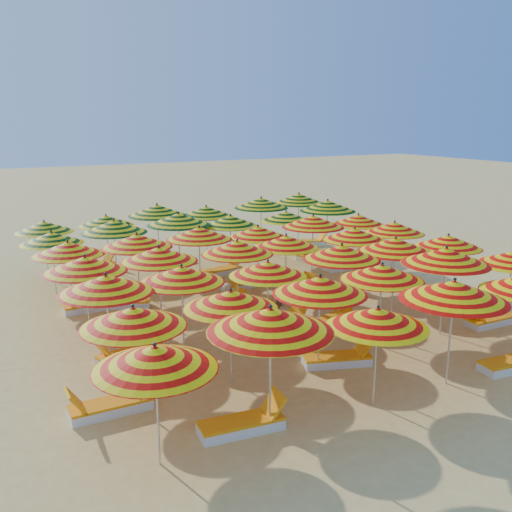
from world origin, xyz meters
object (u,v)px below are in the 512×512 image
umbrella_3 (454,291)px  umbrella_13 (182,275)px  umbrella_16 (395,245)px  lounger_3 (339,359)px  umbrella_17 (448,242)px  umbrella_22 (354,234)px  umbrella_7 (231,300)px  lounger_11 (89,306)px  lounger_14 (342,266)px  lounger_18 (172,260)px  lounger_19 (309,242)px  umbrella_0 (155,358)px  lounger_15 (222,271)px  umbrella_9 (382,273)px  umbrella_25 (137,241)px  umbrella_38 (157,210)px  lounger_10 (339,289)px  umbrella_18 (85,264)px  lounger_9 (297,292)px  umbrella_31 (114,227)px  umbrella_34 (286,216)px  lounger_13 (245,283)px  umbrella_10 (446,256)px  lounger_6 (282,326)px  umbrella_37 (106,221)px  umbrella_20 (237,248)px  lounger_17 (95,266)px  umbrella_1 (270,320)px  umbrella_35 (328,206)px  umbrella_15 (342,252)px  lounger_0 (243,424)px  umbrella_30 (52,238)px  umbrella_26 (199,233)px  umbrella_32 (178,219)px  umbrella_23 (394,228)px  umbrella_27 (258,232)px  umbrella_8 (320,285)px  umbrella_21 (286,242)px  lounger_8 (220,308)px  umbrella_29 (358,220)px  lounger_5 (129,355)px  umbrella_19 (159,254)px  umbrella_2 (378,318)px  lounger_2 (108,407)px  umbrella_12 (106,284)px  beachgoer_a (229,306)px  lounger_12 (122,303)px  umbrella_28 (313,221)px  umbrella_33 (230,221)px

umbrella_3 → umbrella_13: size_ratio=1.08×
umbrella_16 → lounger_3: size_ratio=1.64×
umbrella_17 → umbrella_22: umbrella_22 is taller
umbrella_7 → lounger_11: (-1.82, 6.80, -1.89)m
lounger_14 → lounger_18: 7.17m
lounger_19 → umbrella_0: bearing=-115.7°
lounger_11 → lounger_15: bearing=-161.6°
umbrella_9 → umbrella_25: umbrella_25 is taller
umbrella_17 → umbrella_38: bearing=126.3°
lounger_10 → lounger_3: bearing=-112.3°
umbrella_18 → lounger_9: (7.23, 0.56, -2.00)m
lounger_10 → lounger_11: bearing=178.5°
umbrella_31 → umbrella_34: size_ratio=0.98×
umbrella_3 → lounger_13: (-0.63, 9.16, -2.12)m
umbrella_10 → lounger_6: bearing=149.4°
umbrella_37 → lounger_18: umbrella_37 is taller
umbrella_20 → lounger_17: umbrella_20 is taller
umbrella_1 → umbrella_35: (9.26, 11.28, 0.02)m
umbrella_15 → lounger_0: bearing=-142.3°
umbrella_0 → umbrella_30: size_ratio=0.88×
umbrella_26 → umbrella_32: (0.12, 2.34, 0.12)m
lounger_9 → lounger_17: bearing=107.8°
umbrella_9 → umbrella_23: 6.48m
umbrella_17 → umbrella_27: (-4.67, 4.57, -0.04)m
lounger_17 → lounger_19: (10.24, -0.29, 0.00)m
umbrella_8 → umbrella_17: (6.73, 2.38, -0.07)m
umbrella_21 → lounger_8: (-2.48, -0.09, -1.89)m
umbrella_29 → umbrella_32: (-6.83, 2.30, 0.23)m
umbrella_0 → lounger_15: 12.87m
lounger_5 → umbrella_19: bearing=-140.7°
umbrella_2 → lounger_8: bearing=93.3°
umbrella_13 → umbrella_27: bearing=43.4°
umbrella_35 → lounger_14: size_ratio=1.56×
umbrella_2 → umbrella_30: 12.55m
umbrella_21 → umbrella_20: bearing=-170.4°
umbrella_0 → umbrella_23: 13.54m
lounger_2 → umbrella_12: bearing=-105.5°
umbrella_38 → lounger_0: bearing=-101.9°
umbrella_1 → umbrella_37: (0.24, 13.81, -0.27)m
umbrella_22 → umbrella_26: bearing=152.7°
umbrella_19 → lounger_15: bearing=46.8°
beachgoer_a → lounger_18: bearing=48.5°
lounger_5 → umbrella_37: bearing=-115.1°
umbrella_27 → umbrella_31: 5.21m
umbrella_3 → beachgoer_a: size_ratio=1.94×
umbrella_1 → umbrella_22: bearing=42.9°
umbrella_25 → lounger_12: size_ratio=1.52×
umbrella_3 → umbrella_22: 7.28m
umbrella_17 → umbrella_28: (-2.29, 4.57, 0.14)m
umbrella_33 → umbrella_1: bearing=-112.0°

